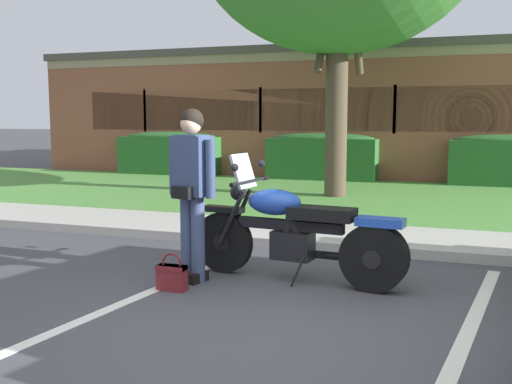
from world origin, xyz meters
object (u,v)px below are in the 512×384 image
motorcycle (302,233)px  brick_building (413,113)px  rider_person (192,182)px  hedge_center_left (322,156)px  hedge_left (170,153)px  hedge_center_right (506,160)px  handbag (172,275)px

motorcycle → brick_building: brick_building is taller
rider_person → hedge_center_left: rider_person is taller
hedge_left → hedge_center_right: (8.73, 0.00, 0.00)m
rider_person → handbag: 0.92m
handbag → hedge_center_left: 10.12m
motorcycle → brick_building: bearing=91.1°
motorcycle → hedge_center_right: bearing=76.0°
hedge_left → rider_person: bearing=-61.0°
brick_building → hedge_center_right: bearing=-64.1°
hedge_left → hedge_center_right: same height
hedge_left → motorcycle: bearing=-55.7°
rider_person → brick_building: size_ratio=0.08×
rider_person → hedge_center_right: 10.27m
rider_person → handbag: size_ratio=4.74×
motorcycle → handbag: motorcycle is taller
motorcycle → brick_building: 14.77m
handbag → hedge_center_left: (-0.96, 10.06, 0.51)m
hedge_left → hedge_center_right: size_ratio=1.15×
hedge_center_right → handbag: bearing=-108.7°
hedge_left → brick_building: brick_building is taller
rider_person → hedge_left: rider_person is taller
handbag → hedge_left: (-5.32, 10.06, 0.51)m
hedge_center_right → brick_building: brick_building is taller
hedge_center_left → hedge_center_right: bearing=0.0°
handbag → hedge_center_right: 10.63m
hedge_center_right → hedge_center_left: bearing=180.0°
hedge_center_left → motorcycle: bearing=-77.7°
rider_person → brick_building: (0.76, 15.04, 0.78)m
handbag → brick_building: size_ratio=0.02×
motorcycle → hedge_center_right: motorcycle is taller
hedge_left → hedge_center_right: bearing=0.0°
rider_person → brick_building: 15.08m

